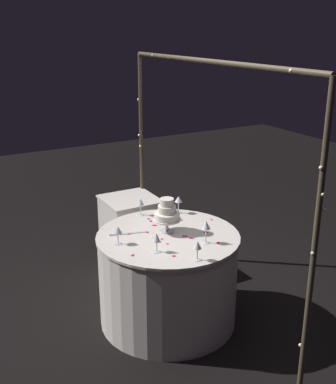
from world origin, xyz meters
TOP-DOWN VIEW (x-y plane):
  - ground_plane at (0.00, 0.00)m, footprint 12.00×12.00m
  - decorative_arch at (-0.00, 0.34)m, footprint 2.34×0.06m
  - main_table at (0.00, 0.00)m, footprint 1.10×1.10m
  - side_table at (-0.93, 0.11)m, footprint 0.49×0.49m
  - tiered_cake at (-0.06, 0.02)m, footprint 0.22×0.22m
  - wine_glass_0 at (0.21, -0.21)m, footprint 0.06×0.06m
  - wine_glass_1 at (-0.36, 0.30)m, footprint 0.07×0.07m
  - wine_glass_2 at (-0.04, -0.40)m, footprint 0.07×0.07m
  - wine_glass_3 at (0.46, -0.03)m, footprint 0.06×0.06m
  - wine_glass_4 at (-0.47, -0.00)m, footprint 0.06×0.06m
  - wine_glass_5 at (0.26, 0.17)m, footprint 0.06×0.06m
  - cake_knife at (-0.18, -0.28)m, footprint 0.10×0.29m
  - rose_petal_0 at (-0.16, -0.25)m, footprint 0.04×0.04m
  - rose_petal_1 at (0.33, -0.14)m, footprint 0.04×0.04m
  - rose_petal_2 at (-0.12, -0.12)m, footprint 0.04×0.03m
  - rose_petal_3 at (-0.31, 0.01)m, footprint 0.04×0.04m
  - rose_petal_4 at (-0.41, 0.18)m, footprint 0.03×0.04m
  - rose_petal_5 at (0.18, -0.39)m, footprint 0.04×0.04m
  - rose_petal_6 at (0.14, 0.12)m, footprint 0.04×0.04m
  - rose_petal_7 at (-0.21, -0.01)m, footprint 0.04×0.05m
  - rose_petal_8 at (0.09, 0.11)m, footprint 0.03×0.03m
  - rose_petal_9 at (0.05, -0.08)m, footprint 0.03×0.02m
  - rose_petal_10 at (-0.36, 0.02)m, footprint 0.03×0.03m
  - rose_petal_11 at (0.31, 0.25)m, footprint 0.04×0.05m
  - rose_petal_12 at (-0.20, 0.24)m, footprint 0.03×0.03m
  - rose_petal_13 at (0.08, 0.09)m, footprint 0.04×0.04m
  - rose_petal_14 at (0.08, -0.12)m, footprint 0.04×0.03m
  - rose_petal_15 at (0.14, -0.08)m, footprint 0.02×0.03m
  - rose_petal_16 at (0.11, 0.28)m, footprint 0.04×0.05m
  - rose_petal_17 at (-0.09, 0.46)m, footprint 0.03×0.02m
  - rose_petal_18 at (0.01, -0.12)m, footprint 0.04×0.03m

SIDE VIEW (x-z plane):
  - ground_plane at x=0.00m, z-range 0.00..0.00m
  - side_table at x=-0.93m, z-range 0.00..0.73m
  - main_table at x=0.00m, z-range 0.00..0.74m
  - rose_petal_0 at x=-0.16m, z-range 0.74..0.75m
  - rose_petal_1 at x=0.33m, z-range 0.74..0.75m
  - rose_petal_2 at x=-0.12m, z-range 0.74..0.75m
  - rose_petal_3 at x=-0.31m, z-range 0.74..0.75m
  - rose_petal_4 at x=-0.41m, z-range 0.74..0.75m
  - rose_petal_5 at x=0.18m, z-range 0.74..0.75m
  - rose_petal_6 at x=0.14m, z-range 0.74..0.75m
  - rose_petal_7 at x=-0.21m, z-range 0.74..0.75m
  - rose_petal_8 at x=0.09m, z-range 0.74..0.75m
  - rose_petal_9 at x=0.05m, z-range 0.74..0.75m
  - rose_petal_10 at x=-0.36m, z-range 0.74..0.75m
  - rose_petal_11 at x=0.31m, z-range 0.74..0.75m
  - rose_petal_12 at x=-0.20m, z-range 0.74..0.75m
  - rose_petal_13 at x=0.08m, z-range 0.74..0.75m
  - rose_petal_14 at x=0.08m, z-range 0.74..0.75m
  - rose_petal_15 at x=0.14m, z-range 0.74..0.75m
  - rose_petal_16 at x=0.11m, z-range 0.74..0.75m
  - rose_petal_17 at x=-0.09m, z-range 0.74..0.75m
  - rose_petal_18 at x=0.01m, z-range 0.74..0.75m
  - cake_knife at x=-0.18m, z-range 0.74..0.75m
  - wine_glass_0 at x=0.21m, z-range 0.77..0.92m
  - wine_glass_3 at x=0.46m, z-range 0.78..0.92m
  - wine_glass_2 at x=-0.04m, z-range 0.78..0.92m
  - wine_glass_4 at x=-0.47m, z-range 0.78..0.93m
  - wine_glass_1 at x=-0.36m, z-range 0.78..0.93m
  - wine_glass_5 at x=0.26m, z-range 0.79..0.97m
  - tiered_cake at x=-0.06m, z-range 0.76..1.04m
  - decorative_arch at x=0.00m, z-range 0.36..2.39m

